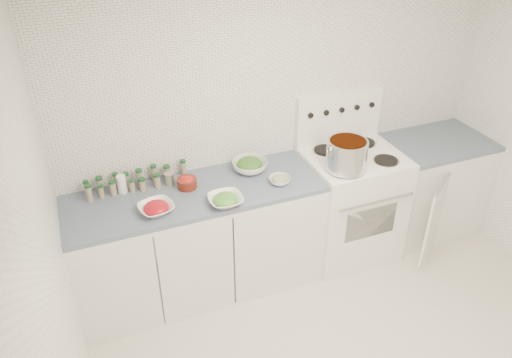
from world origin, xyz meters
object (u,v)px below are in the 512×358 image
at_px(stock_pot, 347,154).
at_px(bowl_snowpea, 226,200).
at_px(bowl_tomato, 156,208).
at_px(stove, 349,201).

xyz_separation_m(stock_pot, bowl_snowpea, (-0.97, -0.05, -0.14)).
xyz_separation_m(bowl_tomato, bowl_snowpea, (0.46, -0.08, 0.00)).
xyz_separation_m(stove, bowl_snowpea, (-1.15, -0.22, 0.44)).
xyz_separation_m(stock_pot, bowl_tomato, (-1.43, 0.03, -0.14)).
bearing_deg(stove, bowl_snowpea, -169.37).
bearing_deg(bowl_tomato, stock_pot, -1.23).
bearing_deg(bowl_snowpea, stove, 10.63).
distance_m(stock_pot, bowl_tomato, 1.44).
xyz_separation_m(stove, stock_pot, (-0.18, -0.17, 0.58)).
bearing_deg(stock_pot, stove, 42.56).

